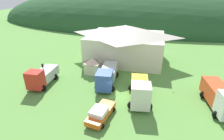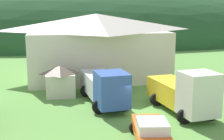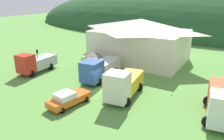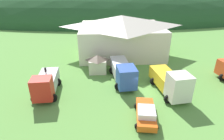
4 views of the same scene
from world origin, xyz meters
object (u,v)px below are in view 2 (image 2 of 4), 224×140
(heavy_rig_striped, at_px, (184,92))
(traffic_cone_near_pickup, at_px, (217,98))
(depot_building, at_px, (96,44))
(box_truck_blue, at_px, (104,86))
(play_shed_cream, at_px, (60,81))
(traffic_cone_mid_row, at_px, (183,122))
(service_pickup_orange, at_px, (151,131))

(heavy_rig_striped, distance_m, traffic_cone_near_pickup, 6.24)
(depot_building, distance_m, box_truck_blue, 11.94)
(play_shed_cream, height_order, traffic_cone_mid_row, play_shed_cream)
(traffic_cone_near_pickup, bearing_deg, play_shed_cream, 166.10)
(heavy_rig_striped, distance_m, traffic_cone_mid_row, 2.54)
(play_shed_cream, height_order, box_truck_blue, box_truck_blue)
(depot_building, xyz_separation_m, box_truck_blue, (-0.93, -11.68, -2.26))
(play_shed_cream, distance_m, box_truck_blue, 5.03)
(heavy_rig_striped, xyz_separation_m, traffic_cone_near_pickup, (4.83, 3.53, -1.77))
(play_shed_cream, distance_m, heavy_rig_striped, 11.81)
(traffic_cone_near_pickup, bearing_deg, depot_building, 129.35)
(traffic_cone_near_pickup, bearing_deg, traffic_cone_mid_row, -136.88)
(traffic_cone_near_pickup, distance_m, traffic_cone_mid_row, 7.60)
(box_truck_blue, height_order, traffic_cone_mid_row, box_truck_blue)
(traffic_cone_mid_row, bearing_deg, traffic_cone_near_pickup, 43.12)
(play_shed_cream, xyz_separation_m, traffic_cone_near_pickup, (14.28, -3.53, -1.51))
(depot_building, relative_size, service_pickup_orange, 3.23)
(play_shed_cream, distance_m, traffic_cone_mid_row, 12.44)
(traffic_cone_near_pickup, relative_size, traffic_cone_mid_row, 0.93)
(service_pickup_orange, bearing_deg, depot_building, -169.63)
(traffic_cone_near_pickup, height_order, traffic_cone_mid_row, traffic_cone_mid_row)
(depot_building, xyz_separation_m, service_pickup_orange, (0.58, -20.16, -3.09))
(depot_building, bearing_deg, traffic_cone_mid_row, -76.36)
(box_truck_blue, distance_m, traffic_cone_mid_row, 7.51)
(depot_building, bearing_deg, box_truck_blue, -94.56)
(depot_building, distance_m, play_shed_cream, 9.76)
(heavy_rig_striped, relative_size, traffic_cone_near_pickup, 16.80)
(box_truck_blue, height_order, heavy_rig_striped, heavy_rig_striped)
(box_truck_blue, bearing_deg, heavy_rig_striped, 52.17)
(heavy_rig_striped, relative_size, service_pickup_orange, 1.48)
(play_shed_cream, xyz_separation_m, heavy_rig_striped, (9.46, -7.06, 0.26))
(depot_building, distance_m, traffic_cone_mid_row, 17.91)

